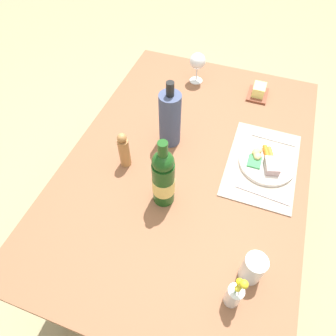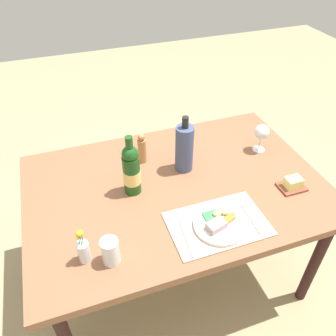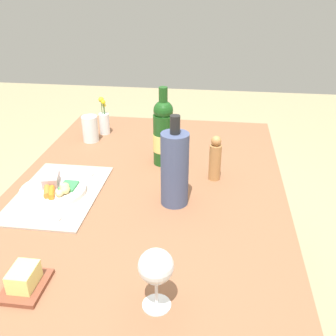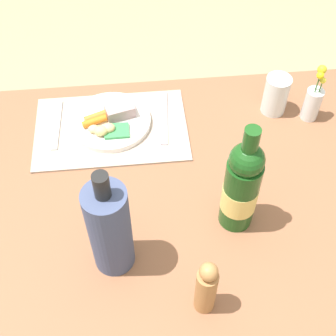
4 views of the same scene
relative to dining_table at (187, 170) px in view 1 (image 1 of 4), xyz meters
The scene contains 13 objects.
ground_plane 0.68m from the dining_table, ahead, with size 8.00×8.00×0.00m, color tan.
dining_table is the anchor object (origin of this frame).
placemat 0.33m from the dining_table, 74.37° to the right, with size 0.44×0.29×0.01m, color #A79788.
dinner_plate 0.34m from the dining_table, 75.08° to the right, with size 0.23×0.23×0.05m.
fork 0.35m from the dining_table, 102.20° to the right, with size 0.02×0.22×0.01m, color silver.
knife 0.42m from the dining_table, 53.91° to the right, with size 0.02×0.20×0.01m, color silver.
cooler_bottle 0.25m from the dining_table, 52.95° to the left, with size 0.09×0.09×0.32m.
water_tumbler 0.54m from the dining_table, 139.87° to the right, with size 0.07×0.07×0.12m.
wine_glass 0.60m from the dining_table, 12.87° to the left, with size 0.08×0.08×0.16m.
pepper_mill 0.31m from the dining_table, 113.18° to the left, with size 0.05×0.05×0.18m.
wine_bottle 0.30m from the dining_table, behind, with size 0.08×0.08×0.32m.
butter_dish 0.59m from the dining_table, 21.39° to the right, with size 0.13×0.10×0.06m.
flower_vase 0.60m from the dining_table, 149.12° to the right, with size 0.05×0.05×0.18m.
Camera 1 is at (-0.81, -0.20, 1.76)m, focal length 32.28 mm.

